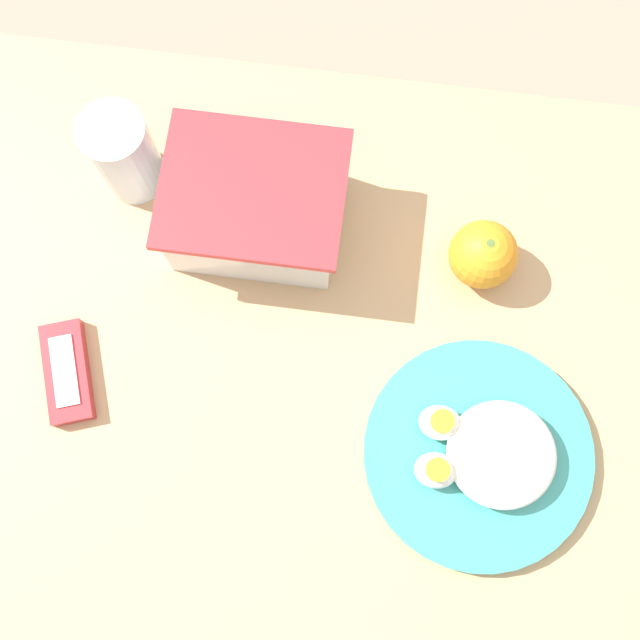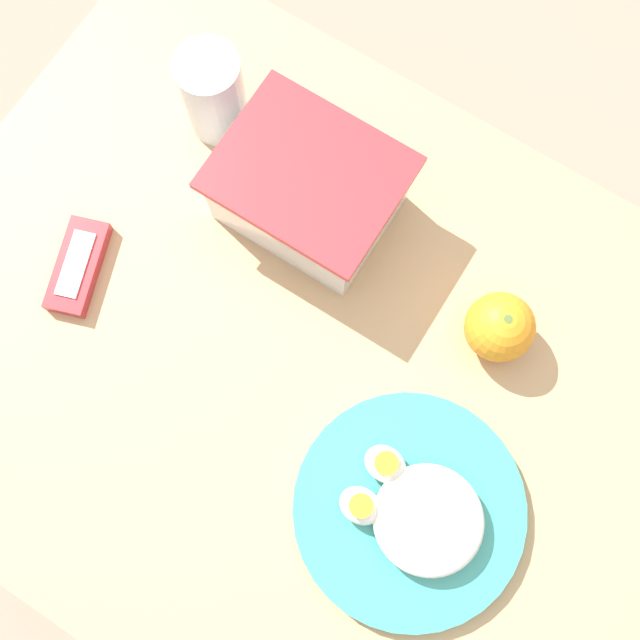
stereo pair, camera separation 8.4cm
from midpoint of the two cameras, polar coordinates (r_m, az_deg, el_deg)
name	(u,v)px [view 2 (the right image)]	position (r m, az deg, el deg)	size (l,w,h in m)	color
ground_plane	(331,436)	(1.56, 2.37, -9.16)	(10.00, 10.00, 0.00)	gray
table	(337,399)	(0.98, 3.76, -6.57)	(1.07, 0.76, 0.71)	tan
food_container	(310,193)	(0.87, 1.95, 9.13)	(0.20, 0.16, 0.10)	white
orange_fruit	(500,327)	(0.86, 16.21, -1.11)	(0.08, 0.08, 0.08)	orange
rice_plate	(412,511)	(0.84, 9.91, -14.72)	(0.25, 0.25, 0.05)	teal
candy_bar	(78,266)	(0.91, -15.54, 3.42)	(0.08, 0.12, 0.02)	#B7282D
drinking_glass	(213,93)	(0.92, -5.51, 16.32)	(0.08, 0.08, 0.12)	silver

